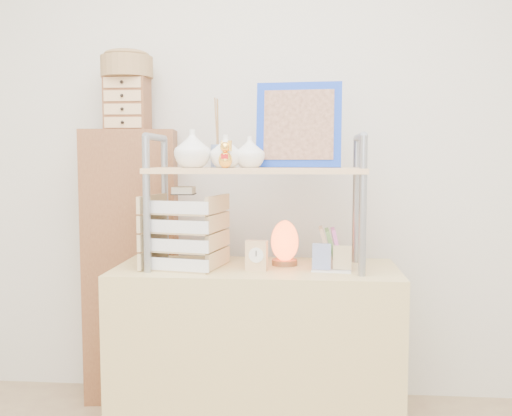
{
  "coord_description": "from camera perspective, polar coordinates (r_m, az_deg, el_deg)",
  "views": [
    {
      "loc": [
        0.2,
        -1.19,
        1.21
      ],
      "look_at": [
        -0.0,
        1.2,
        1.0
      ],
      "focal_mm": 40.0,
      "sensor_mm": 36.0,
      "label": 1
    }
  ],
  "objects": [
    {
      "name": "desk",
      "position": [
        2.54,
        0.02,
        -14.25
      ],
      "size": [
        1.2,
        0.5,
        0.75
      ],
      "primitive_type": "cube",
      "color": "tan",
      "rests_on": "ground"
    },
    {
      "name": "salt_lamp",
      "position": [
        2.47,
        2.88,
        -3.45
      ],
      "size": [
        0.13,
        0.12,
        0.19
      ],
      "color": "brown",
      "rests_on": "desk"
    },
    {
      "name": "hutch",
      "position": [
        2.41,
        -0.68,
        4.61
      ],
      "size": [
        0.9,
        0.34,
        0.79
      ],
      "color": "gray",
      "rests_on": "desk"
    },
    {
      "name": "postcard_stand",
      "position": [
        2.35,
        7.54,
        -5.55
      ],
      "size": [
        0.17,
        0.06,
        0.12
      ],
      "color": "white",
      "rests_on": "desk"
    },
    {
      "name": "letter_tray",
      "position": [
        2.43,
        -7.17,
        -2.75
      ],
      "size": [
        0.33,
        0.31,
        0.34
      ],
      "color": "tan",
      "rests_on": "desk"
    },
    {
      "name": "desk_clock",
      "position": [
        2.35,
        0.05,
        -4.78
      ],
      "size": [
        0.09,
        0.05,
        0.12
      ],
      "color": "tan",
      "rests_on": "desk"
    },
    {
      "name": "cabinet",
      "position": [
        2.94,
        -12.3,
        -5.64
      ],
      "size": [
        0.48,
        0.3,
        1.35
      ],
      "primitive_type": "cube",
      "rotation": [
        0.0,
        0.0,
        0.13
      ],
      "color": "brown",
      "rests_on": "ground"
    },
    {
      "name": "drawer_chest",
      "position": [
        2.88,
        -12.74,
        10.12
      ],
      "size": [
        0.2,
        0.16,
        0.25
      ],
      "color": "brown",
      "rests_on": "cabinet"
    },
    {
      "name": "woven_basket",
      "position": [
        2.9,
        -12.79,
        13.56
      ],
      "size": [
        0.25,
        0.25,
        0.1
      ],
      "primitive_type": "cylinder",
      "color": "#916742",
      "rests_on": "drawer_chest"
    }
  ]
}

